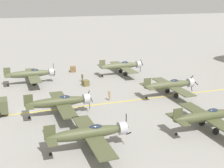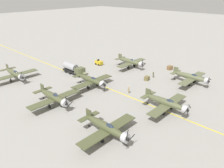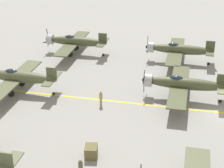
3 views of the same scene
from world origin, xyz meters
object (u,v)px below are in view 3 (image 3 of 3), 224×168
object	(u,v)px
airplane_far_center	(18,77)
ground_crew_inspecting	(81,167)
airplane_mid_right	(178,49)
ground_crew_walking	(101,98)
airplane_mid_center	(182,84)
supply_crate_mid_lane	(91,152)
airplane_far_right	(75,41)

from	to	relation	value
airplane_far_center	ground_crew_inspecting	world-z (taller)	airplane_far_center
airplane_mid_right	ground_crew_walking	distance (m)	17.38
airplane_mid_right	airplane_mid_center	world-z (taller)	airplane_mid_right
airplane_mid_center	supply_crate_mid_lane	xyz separation A→B (m)	(-13.56, 7.47, -1.45)
airplane_far_center	airplane_mid_center	bearing A→B (deg)	-74.91
airplane_mid_right	supply_crate_mid_lane	xyz separation A→B (m)	(-25.36, 6.24, -1.45)
airplane_mid_right	ground_crew_walking	size ratio (longest dim) A/B	6.60
airplane_far_right	airplane_mid_right	bearing A→B (deg)	-96.98
airplane_mid_right	airplane_mid_center	xyz separation A→B (m)	(-11.80, -1.23, 0.00)
airplane_far_right	ground_crew_inspecting	bearing A→B (deg)	-167.69
airplane_mid_center	supply_crate_mid_lane	size ratio (longest dim) A/B	8.84
airplane_mid_right	airplane_far_center	distance (m)	23.52
airplane_mid_right	supply_crate_mid_lane	size ratio (longest dim) A/B	8.84
airplane_far_right	airplane_far_center	world-z (taller)	airplane_far_right
airplane_mid_center	ground_crew_inspecting	world-z (taller)	airplane_mid_center
airplane_far_right	ground_crew_inspecting	size ratio (longest dim) A/B	6.70
airplane_far_center	ground_crew_walking	world-z (taller)	airplane_far_center
airplane_far_right	airplane_mid_center	distance (m)	20.96
airplane_far_right	supply_crate_mid_lane	size ratio (longest dim) A/B	8.84
airplane_mid_right	supply_crate_mid_lane	world-z (taller)	airplane_mid_right
airplane_far_right	airplane_far_center	xyz separation A→B (m)	(-14.40, 2.73, 0.00)
airplane_far_center	supply_crate_mid_lane	xyz separation A→B (m)	(-11.12, -12.47, -1.45)
airplane_far_right	ground_crew_walking	size ratio (longest dim) A/B	6.60
airplane_far_right	ground_crew_walking	xyz separation A→B (m)	(-15.65, -8.17, -1.02)
airplane_far_center	airplane_mid_right	bearing A→B (deg)	-44.61
airplane_mid_center	ground_crew_walking	distance (m)	9.82
airplane_mid_right	ground_crew_walking	bearing A→B (deg)	162.23
airplane_far_center	airplane_far_right	bearing A→B (deg)	-2.64
airplane_mid_right	airplane_far_center	size ratio (longest dim) A/B	1.00
airplane_mid_right	airplane_far_right	distance (m)	15.98
airplane_mid_center	ground_crew_inspecting	xyz separation A→B (m)	(-16.47, 7.58, -1.03)
airplane_far_center	supply_crate_mid_lane	world-z (taller)	airplane_far_center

